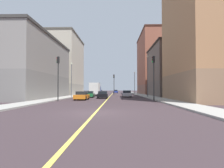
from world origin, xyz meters
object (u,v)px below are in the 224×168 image
Objects in this scene: building_right_corner at (27,68)px; street_lamp_right_near at (71,76)px; building_left_far at (155,64)px; car_silver at (127,94)px; building_right_midblock at (62,66)px; traffic_light_median_far at (114,82)px; street_lamp_left_near at (148,72)px; car_black at (103,95)px; street_lamp_left_far at (135,80)px; car_blue at (116,91)px; car_teal at (99,92)px; car_orange at (82,96)px; building_left_mid at (174,71)px; box_truck at (95,89)px; car_green at (89,94)px; building_left_near at (210,20)px; traffic_light_right_near at (58,72)px; traffic_light_left_near at (154,72)px.

street_lamp_right_near is (7.01, 4.23, -1.14)m from building_right_corner.
building_left_far is 5.32× the size of car_silver.
building_right_midblock is 3.15× the size of traffic_light_median_far.
street_lamp_left_near reaches higher than car_black.
street_lamp_left_far is at bearing 90.00° from street_lamp_left_near.
car_blue is at bearing 93.64° from car_silver.
car_teal is at bearing -101.18° from car_blue.
car_black is 6.03m from car_orange.
car_silver is (-10.89, -3.32, -5.07)m from building_left_mid.
car_silver is at bearing -45.31° from box_truck.
building_right_midblock is 29.14m from car_orange.
box_truck reaches higher than car_green.
building_right_corner reaches higher than traffic_light_median_far.
car_black is (6.47, -3.41, -3.64)m from street_lamp_right_near.
building_right_corner reaches higher than car_orange.
street_lamp_left_near is at bearing -39.22° from building_right_midblock.
street_lamp_right_near is 10.20m from car_orange.
building_right_corner reaches higher than box_truck.
box_truck is (3.69, 9.51, -2.62)m from street_lamp_right_near.
street_lamp_left_far is 36.29m from car_orange.
car_teal is at bearing 121.75° from building_left_near.
traffic_light_right_near is at bearing -102.60° from car_green.
street_lamp_left_near reaches higher than car_green.
car_orange is 8.64m from car_green.
traffic_light_left_near is at bearing -16.18° from car_orange.
building_left_far is 5.07× the size of car_orange.
traffic_light_right_near is at bearing -97.25° from box_truck.
street_lamp_left_far reaches higher than car_orange.
car_orange is 1.05× the size of car_silver.
street_lamp_left_near reaches higher than street_lamp_left_far.
traffic_light_right_near is at bearing 180.00° from traffic_light_left_near.
building_right_corner is 3.48× the size of traffic_light_right_near.
car_blue is at bearing 71.31° from building_right_corner.
car_silver is at bearing -66.29° from car_teal.
traffic_light_right_near is 5.21m from car_orange.
traffic_light_right_near is 0.90× the size of street_lamp_right_near.
street_lamp_left_near is 6.41m from car_silver.
street_lamp_right_near is at bearing -129.95° from building_left_far.
street_lamp_left_near is at bearing 8.94° from building_right_corner.
street_lamp_right_near is at bearing -166.35° from building_left_mid.
traffic_light_right_near reaches higher than car_silver.
traffic_light_median_far is at bearing 78.57° from car_orange.
building_right_midblock is 30.34m from traffic_light_right_near.
traffic_light_left_near is 11.18m from car_orange.
street_lamp_left_far is 30.39m from car_black.
street_lamp_left_far is 19.78m from box_truck.
car_silver is at bearing -76.59° from traffic_light_median_far.
car_green is at bearing -163.99° from car_silver.
street_lamp_right_near is 11.84m from car_silver.
traffic_light_median_far is at bearing 71.40° from car_green.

